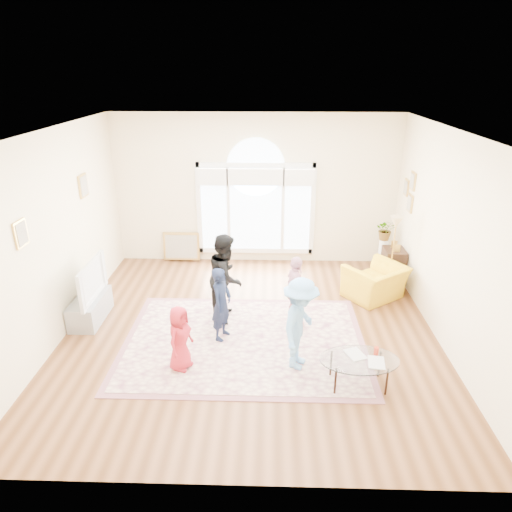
{
  "coord_description": "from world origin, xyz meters",
  "views": [
    {
      "loc": [
        0.29,
        -6.45,
        4.04
      ],
      "look_at": [
        0.09,
        0.3,
        1.22
      ],
      "focal_mm": 32.0,
      "sensor_mm": 36.0,
      "label": 1
    }
  ],
  "objects_px": {
    "television": "(86,280)",
    "coffee_table": "(359,360)",
    "tv_console": "(90,309)",
    "armchair": "(375,282)",
    "area_rug": "(244,341)"
  },
  "relations": [
    {
      "from": "television",
      "to": "coffee_table",
      "type": "height_order",
      "value": "television"
    },
    {
      "from": "tv_console",
      "to": "coffee_table",
      "type": "xyz_separation_m",
      "value": [
        4.27,
        -1.63,
        0.19
      ]
    },
    {
      "from": "television",
      "to": "armchair",
      "type": "relative_size",
      "value": 1.14
    },
    {
      "from": "tv_console",
      "to": "area_rug",
      "type": "bearing_deg",
      "value": -13.04
    },
    {
      "from": "television",
      "to": "tv_console",
      "type": "bearing_deg",
      "value": 180.0
    },
    {
      "from": "television",
      "to": "coffee_table",
      "type": "bearing_deg",
      "value": -20.9
    },
    {
      "from": "television",
      "to": "coffee_table",
      "type": "distance_m",
      "value": 4.58
    },
    {
      "from": "area_rug",
      "to": "coffee_table",
      "type": "height_order",
      "value": "coffee_table"
    },
    {
      "from": "area_rug",
      "to": "coffee_table",
      "type": "relative_size",
      "value": 3.33
    },
    {
      "from": "armchair",
      "to": "tv_console",
      "type": "bearing_deg",
      "value": -24.93
    },
    {
      "from": "area_rug",
      "to": "tv_console",
      "type": "bearing_deg",
      "value": 166.96
    },
    {
      "from": "tv_console",
      "to": "television",
      "type": "height_order",
      "value": "television"
    },
    {
      "from": "area_rug",
      "to": "armchair",
      "type": "relative_size",
      "value": 3.62
    },
    {
      "from": "coffee_table",
      "to": "armchair",
      "type": "relative_size",
      "value": 1.09
    },
    {
      "from": "television",
      "to": "coffee_table",
      "type": "relative_size",
      "value": 1.04
    }
  ]
}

